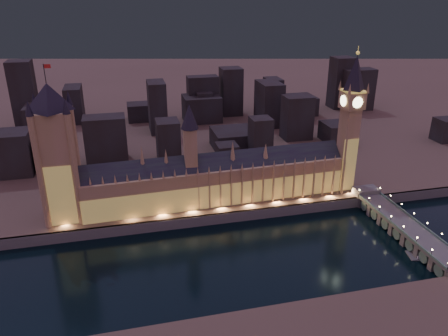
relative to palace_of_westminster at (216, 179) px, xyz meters
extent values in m
plane|color=black|center=(-0.50, -61.75, -26.37)|extent=(2000.00, 2000.00, 0.00)
cube|color=#4E3E32|center=(-0.50, 458.25, -22.37)|extent=(2000.00, 960.00, 8.00)
cube|color=#505452|center=(-0.50, -20.75, -22.37)|extent=(2000.00, 2.50, 8.00)
cube|color=olive|center=(0.91, 0.25, -4.37)|extent=(200.66, 28.28, 28.00)
cube|color=#B29849|center=(0.91, -10.00, -9.37)|extent=(200.00, 0.50, 18.00)
cube|color=black|center=(0.91, 0.25, 12.63)|extent=(200.50, 24.55, 16.26)
cube|color=olive|center=(-19.09, 0.25, 25.63)|extent=(9.00, 9.00, 32.00)
cone|color=black|center=(-19.09, 0.25, 50.63)|extent=(13.00, 13.00, 18.00)
cube|color=olive|center=(-99.09, -10.35, -4.37)|extent=(1.20, 1.20, 28.00)
cone|color=olive|center=(-99.09, -9.75, 12.63)|extent=(2.00, 2.00, 6.00)
cube|color=olive|center=(-90.76, -10.35, -4.37)|extent=(1.20, 1.20, 28.00)
cone|color=olive|center=(-90.76, -9.75, 12.63)|extent=(2.00, 2.00, 6.00)
cube|color=olive|center=(-82.42, -10.35, -4.37)|extent=(1.20, 1.20, 28.00)
cone|color=olive|center=(-82.42, -9.75, 12.63)|extent=(2.00, 2.00, 6.00)
cube|color=olive|center=(-74.09, -10.35, -4.37)|extent=(1.20, 1.20, 28.00)
cone|color=olive|center=(-74.09, -9.75, 12.63)|extent=(2.00, 2.00, 6.00)
cube|color=olive|center=(-65.76, -10.35, -4.37)|extent=(1.20, 1.20, 28.00)
cone|color=olive|center=(-65.76, -9.75, 12.63)|extent=(2.00, 2.00, 6.00)
cube|color=olive|center=(-57.42, -10.35, -4.37)|extent=(1.20, 1.20, 28.00)
cone|color=olive|center=(-57.42, -9.75, 12.63)|extent=(2.00, 2.00, 6.00)
cube|color=olive|center=(-49.09, -10.35, -4.37)|extent=(1.20, 1.20, 28.00)
cone|color=olive|center=(-49.09, -9.75, 12.63)|extent=(2.00, 2.00, 6.00)
cube|color=olive|center=(-40.76, -10.35, -4.37)|extent=(1.20, 1.20, 28.00)
cone|color=olive|center=(-40.76, -9.75, 12.63)|extent=(2.00, 2.00, 6.00)
cube|color=olive|center=(-32.42, -10.35, -4.37)|extent=(1.20, 1.20, 28.00)
cone|color=olive|center=(-32.42, -9.75, 12.63)|extent=(2.00, 2.00, 6.00)
cube|color=olive|center=(-24.09, -10.35, -4.37)|extent=(1.20, 1.20, 28.00)
cone|color=olive|center=(-24.09, -9.75, 12.63)|extent=(2.00, 2.00, 6.00)
cube|color=olive|center=(-15.76, -10.35, -4.37)|extent=(1.20, 1.20, 28.00)
cone|color=olive|center=(-15.76, -9.75, 12.63)|extent=(2.00, 2.00, 6.00)
cube|color=olive|center=(-7.42, -10.35, -4.37)|extent=(1.20, 1.20, 28.00)
cone|color=olive|center=(-7.42, -9.75, 12.63)|extent=(2.00, 2.00, 6.00)
cube|color=olive|center=(0.91, -10.35, -4.37)|extent=(1.20, 1.20, 28.00)
cone|color=olive|center=(0.91, -9.75, 12.63)|extent=(2.00, 2.00, 6.00)
cube|color=olive|center=(9.24, -10.35, -4.37)|extent=(1.20, 1.20, 28.00)
cone|color=olive|center=(9.24, -9.75, 12.63)|extent=(2.00, 2.00, 6.00)
cube|color=olive|center=(17.58, -10.35, -4.37)|extent=(1.20, 1.20, 28.00)
cone|color=olive|center=(17.58, -9.75, 12.63)|extent=(2.00, 2.00, 6.00)
cube|color=olive|center=(25.91, -10.35, -4.37)|extent=(1.20, 1.20, 28.00)
cone|color=olive|center=(25.91, -9.75, 12.63)|extent=(2.00, 2.00, 6.00)
cube|color=olive|center=(34.24, -10.35, -4.37)|extent=(1.20, 1.20, 28.00)
cone|color=olive|center=(34.24, -9.75, 12.63)|extent=(2.00, 2.00, 6.00)
cube|color=olive|center=(42.58, -10.35, -4.37)|extent=(1.20, 1.20, 28.00)
cone|color=olive|center=(42.58, -9.75, 12.63)|extent=(2.00, 2.00, 6.00)
cube|color=olive|center=(50.91, -10.35, -4.37)|extent=(1.20, 1.20, 28.00)
cone|color=olive|center=(50.91, -9.75, 12.63)|extent=(2.00, 2.00, 6.00)
cube|color=olive|center=(59.24, -10.35, -4.37)|extent=(1.20, 1.20, 28.00)
cone|color=olive|center=(59.24, -9.75, 12.63)|extent=(2.00, 2.00, 6.00)
cube|color=olive|center=(67.58, -10.35, -4.37)|extent=(1.20, 1.20, 28.00)
cone|color=olive|center=(67.58, -9.75, 12.63)|extent=(2.00, 2.00, 6.00)
cube|color=olive|center=(75.91, -10.35, -4.37)|extent=(1.20, 1.20, 28.00)
cone|color=olive|center=(75.91, -9.75, 12.63)|extent=(2.00, 2.00, 6.00)
cube|color=olive|center=(84.24, -10.35, -4.37)|extent=(1.20, 1.20, 28.00)
cone|color=olive|center=(84.24, -9.75, 12.63)|extent=(2.00, 2.00, 6.00)
cube|color=olive|center=(92.58, -10.35, -4.37)|extent=(1.20, 1.20, 28.00)
cone|color=olive|center=(92.58, -9.75, 12.63)|extent=(2.00, 2.00, 6.00)
cube|color=olive|center=(100.91, -10.35, -4.37)|extent=(1.20, 1.20, 28.00)
cone|color=olive|center=(100.91, -9.75, 12.63)|extent=(2.00, 2.00, 6.00)
cone|color=olive|center=(-54.09, 0.25, 22.63)|extent=(4.40, 4.40, 18.00)
cone|color=olive|center=(-37.09, 0.25, 20.63)|extent=(4.40, 4.40, 14.00)
cone|color=olive|center=(12.91, 0.25, 21.63)|extent=(4.40, 4.40, 16.00)
cone|color=olive|center=(38.91, 0.25, 19.63)|extent=(4.40, 4.40, 12.00)
cube|color=olive|center=(-110.50, 0.25, 21.22)|extent=(22.19, 22.19, 79.19)
cube|color=#B29849|center=(-110.50, -10.95, 3.63)|extent=(22.00, 0.50, 44.00)
cone|color=black|center=(-110.50, 0.25, 69.82)|extent=(31.68, 31.68, 18.00)
cylinder|color=black|center=(-110.50, 0.25, 84.82)|extent=(0.50, 0.50, 12.00)
cube|color=red|center=(-108.30, 0.25, 89.32)|extent=(4.00, 0.15, 2.50)
cylinder|color=olive|center=(-121.50, -10.75, 21.22)|extent=(4.40, 4.40, 79.19)
cone|color=black|center=(-121.50, -10.75, 65.82)|extent=(5.20, 5.20, 10.00)
cylinder|color=olive|center=(-121.50, 11.25, 21.22)|extent=(4.40, 4.40, 79.19)
cone|color=black|center=(-121.50, 11.25, 65.82)|extent=(5.20, 5.20, 10.00)
cylinder|color=olive|center=(-99.50, -10.75, 21.22)|extent=(4.40, 4.40, 79.19)
cone|color=black|center=(-99.50, -10.75, 65.82)|extent=(5.20, 5.20, 10.00)
cylinder|color=olive|center=(-99.50, 11.25, 21.22)|extent=(4.40, 4.40, 79.19)
cone|color=black|center=(-99.50, 11.25, 65.82)|extent=(5.20, 5.20, 10.00)
cube|color=olive|center=(107.50, 0.25, 15.04)|extent=(13.25, 13.25, 66.81)
cube|color=#B29849|center=(107.50, -5.95, 3.63)|extent=(12.00, 0.50, 44.00)
cube|color=olive|center=(107.50, 0.25, 55.13)|extent=(15.00, 15.00, 13.36)
cube|color=#F2C64C|center=(107.50, 0.25, 62.41)|extent=(15.75, 15.75, 1.20)
cone|color=black|center=(107.50, 0.25, 76.01)|extent=(18.00, 18.00, 26.00)
sphere|color=#F2C64C|center=(107.50, 0.25, 90.51)|extent=(2.80, 2.80, 2.80)
cylinder|color=#F2C64C|center=(107.50, 0.25, 93.01)|extent=(0.40, 0.40, 5.00)
cylinder|color=#FFF2BF|center=(107.50, -7.50, 55.13)|extent=(8.40, 0.50, 8.40)
cylinder|color=#FFF2BF|center=(107.50, 8.00, 55.13)|extent=(8.40, 0.50, 8.40)
cylinder|color=#FFF2BF|center=(99.75, 0.25, 55.13)|extent=(0.50, 8.40, 8.40)
cylinder|color=#FFF2BF|center=(115.25, 0.25, 55.13)|extent=(0.50, 8.40, 8.40)
cone|color=olive|center=(100.00, -7.25, 65.81)|extent=(2.60, 2.60, 8.00)
cone|color=olive|center=(100.00, 7.75, 65.81)|extent=(2.60, 2.60, 8.00)
cone|color=olive|center=(115.00, -7.25, 65.81)|extent=(2.60, 2.60, 8.00)
cone|color=olive|center=(115.00, 7.75, 65.81)|extent=(2.60, 2.60, 8.00)
cube|color=#505452|center=(118.92, -71.75, -16.87)|extent=(18.93, 100.00, 1.60)
cube|color=#3F624F|center=(109.86, -71.75, -15.47)|extent=(0.80, 100.00, 1.60)
cube|color=#3F624F|center=(127.99, -71.75, -15.47)|extent=(0.80, 100.00, 1.60)
cube|color=#505452|center=(118.92, -16.75, -17.62)|extent=(18.93, 12.00, 9.50)
cylinder|color=black|center=(109.86, -121.75, -13.67)|extent=(0.30, 0.30, 4.40)
cube|color=#505452|center=(118.92, -107.47, -22.02)|extent=(17.04, 4.00, 9.50)
cylinder|color=black|center=(109.86, -107.47, -13.67)|extent=(0.30, 0.30, 4.40)
sphere|color=#FFD88C|center=(109.86, -107.47, -11.37)|extent=(1.00, 1.00, 1.00)
cube|color=#505452|center=(118.92, -93.18, -22.02)|extent=(17.04, 4.00, 9.50)
cylinder|color=black|center=(109.86, -93.18, -13.67)|extent=(0.30, 0.30, 4.40)
sphere|color=#FFD88C|center=(109.86, -93.18, -11.37)|extent=(1.00, 1.00, 1.00)
cylinder|color=black|center=(127.99, -93.18, -13.67)|extent=(0.30, 0.30, 4.40)
sphere|color=#FFD88C|center=(127.99, -93.18, -11.37)|extent=(1.00, 1.00, 1.00)
cube|color=#505452|center=(118.92, -78.90, -22.02)|extent=(17.04, 4.00, 9.50)
cylinder|color=black|center=(109.86, -78.90, -13.67)|extent=(0.30, 0.30, 4.40)
sphere|color=#FFD88C|center=(109.86, -78.90, -11.37)|extent=(1.00, 1.00, 1.00)
cylinder|color=black|center=(127.99, -78.90, -13.67)|extent=(0.30, 0.30, 4.40)
sphere|color=#FFD88C|center=(127.99, -78.90, -11.37)|extent=(1.00, 1.00, 1.00)
cube|color=#505452|center=(118.92, -64.61, -22.02)|extent=(17.04, 4.00, 9.50)
cylinder|color=black|center=(109.86, -64.61, -13.67)|extent=(0.30, 0.30, 4.40)
sphere|color=#FFD88C|center=(109.86, -64.61, -11.37)|extent=(1.00, 1.00, 1.00)
cylinder|color=black|center=(127.99, -64.61, -13.67)|extent=(0.30, 0.30, 4.40)
sphere|color=#FFD88C|center=(127.99, -64.61, -11.37)|extent=(1.00, 1.00, 1.00)
cube|color=#505452|center=(118.92, -50.33, -22.02)|extent=(17.04, 4.00, 9.50)
cylinder|color=black|center=(109.86, -50.33, -13.67)|extent=(0.30, 0.30, 4.40)
sphere|color=#FFD88C|center=(109.86, -50.33, -11.37)|extent=(1.00, 1.00, 1.00)
cylinder|color=black|center=(127.99, -50.33, -13.67)|extent=(0.30, 0.30, 4.40)
sphere|color=#FFD88C|center=(127.99, -50.33, -11.37)|extent=(1.00, 1.00, 1.00)
cube|color=#505452|center=(118.92, -36.04, -22.02)|extent=(17.04, 4.00, 9.50)
cylinder|color=black|center=(109.86, -36.04, -13.67)|extent=(0.30, 0.30, 4.40)
sphere|color=#FFD88C|center=(109.86, -36.04, -11.37)|extent=(1.00, 1.00, 1.00)
cylinder|color=black|center=(127.99, -36.04, -13.67)|extent=(0.30, 0.30, 4.40)
sphere|color=#FFD88C|center=(127.99, -36.04, -11.37)|extent=(1.00, 1.00, 1.00)
cube|color=#505452|center=(118.92, -21.75, -22.02)|extent=(17.04, 4.00, 9.50)
cylinder|color=black|center=(109.86, -21.75, -13.67)|extent=(0.30, 0.30, 4.40)
sphere|color=#FFD88C|center=(109.86, -21.75, -11.37)|extent=(1.00, 1.00, 1.00)
cylinder|color=black|center=(127.99, -21.75, -13.67)|extent=(0.30, 0.30, 4.40)
sphere|color=#FFD88C|center=(127.99, -21.75, -11.37)|extent=(1.00, 1.00, 1.00)
cylinder|color=#3F624F|center=(118.92, -100.33, -21.67)|extent=(16.66, 8.00, 8.00)
cylinder|color=#3F624F|center=(118.92, -86.04, -21.67)|extent=(16.66, 8.00, 8.00)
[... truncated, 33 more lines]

